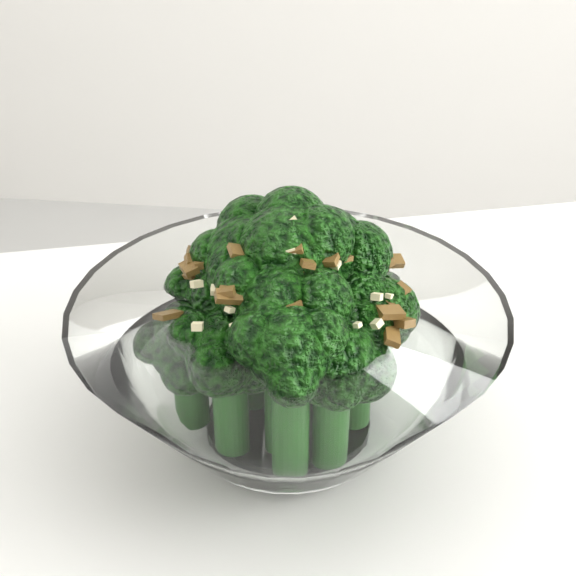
# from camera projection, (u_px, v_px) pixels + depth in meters

# --- Properties ---
(broccoli_dish) EXTENTS (0.24, 0.24, 0.15)m
(broccoli_dish) POSITION_uv_depth(u_px,v_px,m) (288.00, 352.00, 0.48)
(broccoli_dish) COLOR white
(broccoli_dish) RESTS_ON table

